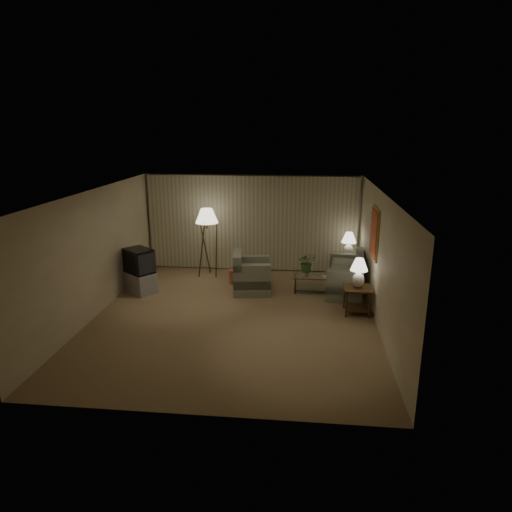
{
  "coord_description": "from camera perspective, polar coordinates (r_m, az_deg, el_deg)",
  "views": [
    {
      "loc": [
        1.41,
        -9.02,
        3.99
      ],
      "look_at": [
        0.41,
        0.6,
        1.21
      ],
      "focal_mm": 32.0,
      "sensor_mm": 36.0,
      "label": 1
    }
  ],
  "objects": [
    {
      "name": "ground",
      "position": [
        9.97,
        -2.73,
        -7.6
      ],
      "size": [
        7.0,
        7.0,
        0.0
      ],
      "primitive_type": "plane",
      "color": "olive",
      "rests_on": "ground"
    },
    {
      "name": "room_shell",
      "position": [
        10.86,
        -1.54,
        4.09
      ],
      "size": [
        6.04,
        7.02,
        2.72
      ],
      "color": "beige",
      "rests_on": "ground"
    },
    {
      "name": "sofa",
      "position": [
        11.51,
        11.07,
        -2.6
      ],
      "size": [
        1.87,
        1.2,
        0.75
      ],
      "rotation": [
        0.0,
        0.0,
        -1.68
      ],
      "color": "gray",
      "rests_on": "ground"
    },
    {
      "name": "armchair",
      "position": [
        11.29,
        -0.52,
        -2.52
      ],
      "size": [
        1.17,
        1.13,
        0.8
      ],
      "rotation": [
        0.0,
        0.0,
        1.69
      ],
      "color": "gray",
      "rests_on": "ground"
    },
    {
      "name": "side_table_near",
      "position": [
        10.24,
        12.55,
        -4.8
      ],
      "size": [
        0.59,
        0.59,
        0.6
      ],
      "color": "#321E0D",
      "rests_on": "ground"
    },
    {
      "name": "side_table_far",
      "position": [
        12.51,
        11.37,
        -1.0
      ],
      "size": [
        0.48,
        0.4,
        0.6
      ],
      "color": "#321E0D",
      "rests_on": "ground"
    },
    {
      "name": "table_lamp_near",
      "position": [
        10.06,
        12.74,
        -1.77
      ],
      "size": [
        0.38,
        0.38,
        0.65
      ],
      "color": "white",
      "rests_on": "side_table_near"
    },
    {
      "name": "table_lamp_far",
      "position": [
        12.35,
        11.52,
        1.67
      ],
      "size": [
        0.39,
        0.39,
        0.67
      ],
      "color": "white",
      "rests_on": "side_table_far"
    },
    {
      "name": "coffee_table",
      "position": [
        11.4,
        7.04,
        -3.14
      ],
      "size": [
        0.97,
        0.53,
        0.41
      ],
      "color": "silver",
      "rests_on": "ground"
    },
    {
      "name": "tv_cabinet",
      "position": [
        11.68,
        -14.24,
        -3.17
      ],
      "size": [
        1.3,
        1.29,
        0.5
      ],
      "primitive_type": "cube",
      "rotation": [
        0.0,
        0.0,
        -0.68
      ],
      "color": "#9E9EA0",
      "rests_on": "ground"
    },
    {
      "name": "crt_tv",
      "position": [
        11.52,
        -14.43,
        -0.59
      ],
      "size": [
        1.19,
        1.18,
        0.6
      ],
      "primitive_type": "cube",
      "rotation": [
        0.0,
        0.0,
        -0.68
      ],
      "color": "black",
      "rests_on": "tv_cabinet"
    },
    {
      "name": "floor_lamp",
      "position": [
        12.4,
        -6.09,
        1.86
      ],
      "size": [
        0.61,
        0.61,
        1.87
      ],
      "color": "#321E0D",
      "rests_on": "ground"
    },
    {
      "name": "ottoman",
      "position": [
        12.0,
        -2.1,
        -2.52
      ],
      "size": [
        0.58,
        0.58,
        0.36
      ],
      "primitive_type": "cylinder",
      "rotation": [
        0.0,
        0.0,
        -0.08
      ],
      "color": "#AF5C3B",
      "rests_on": "ground"
    },
    {
      "name": "vase",
      "position": [
        11.33,
        6.32,
        -2.11
      ],
      "size": [
        0.15,
        0.15,
        0.14
      ],
      "primitive_type": "imported",
      "rotation": [
        0.0,
        0.0,
        -0.11
      ],
      "color": "white",
      "rests_on": "coffee_table"
    },
    {
      "name": "flowers",
      "position": [
        11.23,
        6.37,
        -0.58
      ],
      "size": [
        0.52,
        0.48,
        0.49
      ],
      "primitive_type": "imported",
      "rotation": [
        0.0,
        0.0,
        0.25
      ],
      "color": "#416A2F",
      "rests_on": "vase"
    },
    {
      "name": "book",
      "position": [
        11.26,
        8.35,
        -2.62
      ],
      "size": [
        0.23,
        0.28,
        0.02
      ],
      "primitive_type": "imported",
      "rotation": [
        0.0,
        0.0,
        0.22
      ],
      "color": "olive",
      "rests_on": "coffee_table"
    }
  ]
}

